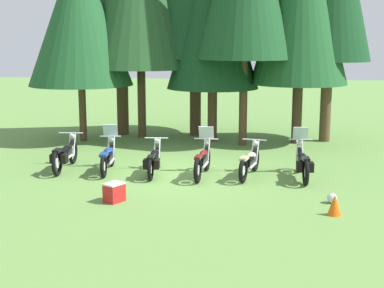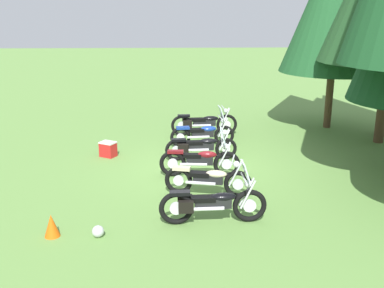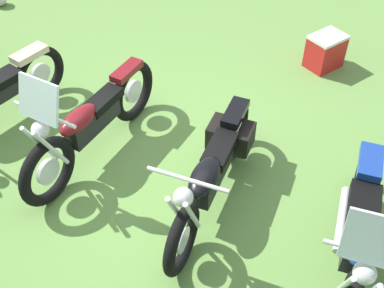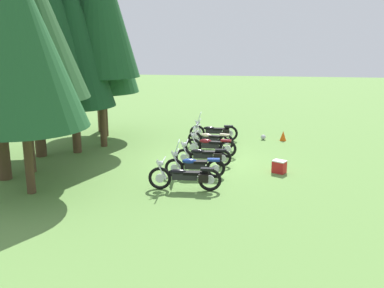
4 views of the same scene
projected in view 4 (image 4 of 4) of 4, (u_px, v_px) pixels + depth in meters
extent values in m
plane|color=#608C42|center=(205.00, 161.00, 17.43)|extent=(80.00, 80.00, 0.00)
torus|color=black|center=(160.00, 178.00, 14.07)|extent=(0.15, 0.77, 0.77)
cylinder|color=silver|center=(160.00, 178.00, 14.07)|extent=(0.07, 0.30, 0.30)
torus|color=black|center=(210.00, 180.00, 13.91)|extent=(0.15, 0.77, 0.77)
cylinder|color=silver|center=(210.00, 180.00, 13.91)|extent=(0.07, 0.30, 0.30)
cube|color=black|center=(185.00, 176.00, 13.97)|extent=(0.26, 0.83, 0.23)
ellipsoid|color=black|center=(178.00, 172.00, 13.95)|extent=(0.30, 0.60, 0.18)
cube|color=black|center=(192.00, 173.00, 13.92)|extent=(0.28, 0.56, 0.10)
cube|color=black|center=(207.00, 169.00, 13.83)|extent=(0.22, 0.45, 0.08)
cylinder|color=silver|center=(161.00, 170.00, 13.91)|extent=(0.06, 0.34, 0.65)
cylinder|color=silver|center=(162.00, 169.00, 14.07)|extent=(0.06, 0.34, 0.65)
cylinder|color=silver|center=(164.00, 160.00, 13.90)|extent=(0.78, 0.08, 0.04)
sphere|color=silver|center=(161.00, 163.00, 13.94)|extent=(0.18, 0.18, 0.17)
cylinder|color=silver|center=(191.00, 177.00, 14.10)|extent=(0.12, 0.82, 0.08)
cube|color=black|center=(203.00, 178.00, 13.75)|extent=(0.16, 0.33, 0.26)
cube|color=black|center=(204.00, 175.00, 14.07)|extent=(0.16, 0.33, 0.26)
torus|color=black|center=(174.00, 168.00, 15.32)|extent=(0.18, 0.70, 0.69)
cylinder|color=silver|center=(174.00, 168.00, 15.32)|extent=(0.08, 0.27, 0.26)
torus|color=black|center=(216.00, 168.00, 15.26)|extent=(0.18, 0.70, 0.69)
cylinder|color=silver|center=(216.00, 168.00, 15.26)|extent=(0.08, 0.27, 0.26)
cube|color=black|center=(195.00, 165.00, 15.26)|extent=(0.31, 0.76, 0.24)
ellipsoid|color=navy|center=(189.00, 161.00, 15.24)|extent=(0.34, 0.55, 0.19)
cube|color=black|center=(201.00, 162.00, 15.23)|extent=(0.32, 0.52, 0.10)
cube|color=navy|center=(214.00, 160.00, 15.19)|extent=(0.26, 0.46, 0.08)
cylinder|color=silver|center=(176.00, 161.00, 15.16)|extent=(0.08, 0.34, 0.65)
cylinder|color=silver|center=(176.00, 159.00, 15.33)|extent=(0.08, 0.34, 0.65)
cylinder|color=silver|center=(178.00, 151.00, 15.16)|extent=(0.65, 0.11, 0.04)
sphere|color=silver|center=(176.00, 154.00, 15.19)|extent=(0.19, 0.19, 0.17)
cylinder|color=silver|center=(200.00, 166.00, 15.42)|extent=(0.16, 0.74, 0.08)
cube|color=silver|center=(177.00, 146.00, 15.12)|extent=(0.45, 0.20, 0.39)
torus|color=black|center=(184.00, 157.00, 16.71)|extent=(0.15, 0.68, 0.68)
cylinder|color=silver|center=(184.00, 157.00, 16.71)|extent=(0.06, 0.26, 0.26)
torus|color=black|center=(223.00, 158.00, 16.58)|extent=(0.15, 0.68, 0.68)
cylinder|color=silver|center=(223.00, 158.00, 16.58)|extent=(0.06, 0.26, 0.26)
cube|color=black|center=(203.00, 155.00, 16.62)|extent=(0.24, 0.77, 0.24)
ellipsoid|color=black|center=(198.00, 151.00, 16.60)|extent=(0.28, 0.55, 0.18)
cube|color=black|center=(209.00, 152.00, 16.57)|extent=(0.26, 0.52, 0.10)
cube|color=black|center=(221.00, 150.00, 16.51)|extent=(0.21, 0.45, 0.08)
cylinder|color=silver|center=(185.00, 150.00, 16.56)|extent=(0.06, 0.34, 0.65)
cylinder|color=silver|center=(185.00, 149.00, 16.71)|extent=(0.06, 0.34, 0.65)
cylinder|color=silver|center=(187.00, 141.00, 16.55)|extent=(0.71, 0.08, 0.04)
sphere|color=silver|center=(185.00, 144.00, 16.58)|extent=(0.18, 0.18, 0.17)
cylinder|color=silver|center=(208.00, 156.00, 16.74)|extent=(0.12, 0.76, 0.08)
cube|color=black|center=(218.00, 157.00, 16.42)|extent=(0.16, 0.33, 0.26)
cube|color=black|center=(218.00, 154.00, 16.72)|extent=(0.16, 0.33, 0.26)
torus|color=black|center=(193.00, 147.00, 18.16)|extent=(0.17, 0.75, 0.74)
cylinder|color=silver|center=(193.00, 147.00, 18.16)|extent=(0.07, 0.28, 0.28)
torus|color=black|center=(228.00, 149.00, 17.84)|extent=(0.17, 0.75, 0.74)
cylinder|color=silver|center=(228.00, 149.00, 17.84)|extent=(0.07, 0.28, 0.28)
cube|color=black|center=(210.00, 145.00, 17.97)|extent=(0.23, 0.75, 0.26)
ellipsoid|color=maroon|center=(206.00, 141.00, 17.98)|extent=(0.26, 0.54, 0.20)
cube|color=black|center=(215.00, 142.00, 17.90)|extent=(0.24, 0.51, 0.10)
cube|color=maroon|center=(226.00, 141.00, 17.78)|extent=(0.20, 0.45, 0.08)
cylinder|color=silver|center=(194.00, 140.00, 18.01)|extent=(0.07, 0.34, 0.65)
cylinder|color=silver|center=(195.00, 140.00, 18.14)|extent=(0.07, 0.34, 0.65)
cylinder|color=silver|center=(196.00, 132.00, 17.98)|extent=(0.73, 0.09, 0.04)
sphere|color=silver|center=(194.00, 135.00, 18.03)|extent=(0.18, 0.18, 0.17)
cylinder|color=silver|center=(215.00, 147.00, 18.07)|extent=(0.13, 0.74, 0.08)
cube|color=silver|center=(196.00, 128.00, 17.94)|extent=(0.45, 0.18, 0.39)
torus|color=black|center=(195.00, 139.00, 19.57)|extent=(0.26, 0.72, 0.71)
cylinder|color=silver|center=(195.00, 139.00, 19.57)|extent=(0.11, 0.27, 0.27)
torus|color=black|center=(226.00, 142.00, 19.06)|extent=(0.26, 0.72, 0.71)
cylinder|color=silver|center=(226.00, 142.00, 19.06)|extent=(0.11, 0.27, 0.27)
cube|color=black|center=(210.00, 138.00, 19.29)|extent=(0.37, 0.77, 0.23)
ellipsoid|color=beige|center=(206.00, 135.00, 19.33)|extent=(0.37, 0.57, 0.18)
cube|color=black|center=(215.00, 136.00, 19.19)|extent=(0.35, 0.53, 0.10)
cube|color=beige|center=(225.00, 135.00, 19.01)|extent=(0.29, 0.47, 0.08)
cylinder|color=silver|center=(196.00, 133.00, 19.41)|extent=(0.11, 0.34, 0.65)
cylinder|color=silver|center=(197.00, 133.00, 19.55)|extent=(0.11, 0.34, 0.65)
cylinder|color=silver|center=(198.00, 126.00, 19.37)|extent=(0.71, 0.19, 0.04)
sphere|color=silver|center=(196.00, 128.00, 19.43)|extent=(0.20, 0.20, 0.17)
cylinder|color=silver|center=(215.00, 140.00, 19.38)|extent=(0.23, 0.74, 0.08)
torus|color=black|center=(197.00, 133.00, 20.83)|extent=(0.15, 0.76, 0.75)
cylinder|color=silver|center=(197.00, 133.00, 20.83)|extent=(0.06, 0.29, 0.29)
torus|color=black|center=(230.00, 133.00, 20.67)|extent=(0.15, 0.76, 0.75)
cylinder|color=silver|center=(230.00, 133.00, 20.67)|extent=(0.06, 0.29, 0.29)
cube|color=black|center=(214.00, 131.00, 20.73)|extent=(0.24, 0.80, 0.22)
ellipsoid|color=black|center=(209.00, 128.00, 20.72)|extent=(0.28, 0.57, 0.17)
cube|color=black|center=(218.00, 129.00, 20.68)|extent=(0.26, 0.54, 0.10)
cube|color=black|center=(229.00, 126.00, 20.59)|extent=(0.21, 0.45, 0.08)
cylinder|color=silver|center=(198.00, 127.00, 20.68)|extent=(0.06, 0.34, 0.65)
cylinder|color=silver|center=(199.00, 126.00, 20.83)|extent=(0.06, 0.34, 0.65)
cylinder|color=silver|center=(200.00, 120.00, 20.66)|extent=(0.70, 0.07, 0.04)
sphere|color=silver|center=(198.00, 122.00, 20.70)|extent=(0.18, 0.18, 0.17)
cylinder|color=silver|center=(217.00, 132.00, 20.85)|extent=(0.12, 0.79, 0.08)
cube|color=silver|center=(200.00, 116.00, 20.62)|extent=(0.45, 0.17, 0.39)
cube|color=black|center=(226.00, 132.00, 20.51)|extent=(0.15, 0.33, 0.26)
cube|color=black|center=(226.00, 131.00, 20.82)|extent=(0.15, 0.33, 0.26)
cylinder|color=#4C3823|center=(29.00, 161.00, 13.56)|extent=(0.28, 0.28, 2.17)
cone|color=#1E5128|center=(17.00, 39.00, 12.65)|extent=(3.97, 3.97, 5.33)
cylinder|color=#4C3823|center=(1.00, 136.00, 14.82)|extent=(0.48, 0.48, 3.16)
cylinder|color=#4C3823|center=(29.00, 136.00, 15.67)|extent=(0.33, 0.33, 2.78)
cone|color=#234C26|center=(17.00, 7.00, 14.58)|extent=(4.63, 4.63, 6.22)
cylinder|color=#4C3823|center=(38.00, 120.00, 17.74)|extent=(0.46, 0.46, 3.15)
cylinder|color=#4C3823|center=(76.00, 129.00, 18.47)|extent=(0.37, 0.37, 2.05)
cone|color=#143D1E|center=(70.00, 36.00, 17.52)|extent=(3.51, 3.51, 5.79)
cylinder|color=#4C3823|center=(102.00, 112.00, 19.38)|extent=(0.30, 0.30, 3.19)
cone|color=#194723|center=(97.00, 0.00, 18.21)|extent=(3.51, 3.51, 6.51)
cylinder|color=#42301E|center=(104.00, 114.00, 21.54)|extent=(0.38, 0.38, 2.26)
cone|color=#1E5128|center=(99.00, 22.00, 20.45)|extent=(3.62, 3.62, 6.72)
cylinder|color=brown|center=(101.00, 103.00, 22.59)|extent=(0.42, 0.42, 3.09)
cone|color=#143D1E|center=(96.00, 4.00, 21.38)|extent=(3.15, 3.15, 6.86)
cube|color=red|center=(279.00, 167.00, 15.83)|extent=(0.53, 0.57, 0.43)
cube|color=silver|center=(280.00, 161.00, 15.78)|extent=(0.54, 0.58, 0.04)
cone|color=#EA590F|center=(283.00, 136.00, 20.77)|extent=(0.32, 0.32, 0.48)
sphere|color=silver|center=(263.00, 137.00, 20.99)|extent=(0.25, 0.25, 0.25)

